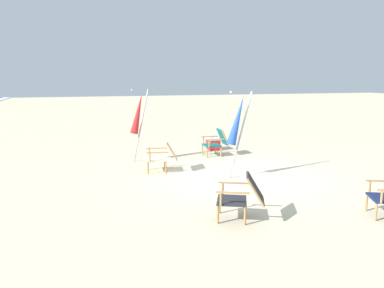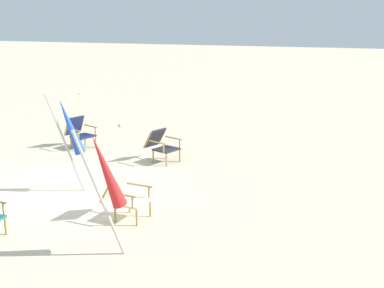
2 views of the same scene
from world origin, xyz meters
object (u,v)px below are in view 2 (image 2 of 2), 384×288
object	(u,v)px
beach_chair_far_center	(79,131)
umbrella_furled_blue	(70,127)
beach_chair_back_left	(161,144)
beach_chair_front_left	(124,195)
umbrella_furled_red	(106,172)

from	to	relation	value
beach_chair_far_center	umbrella_furled_blue	bearing A→B (deg)	25.35
beach_chair_back_left	umbrella_furled_blue	xyz separation A→B (m)	(2.53, -1.01, 0.90)
beach_chair_front_left	umbrella_furled_blue	size ratio (longest dim) A/B	0.42
beach_chair_back_left	beach_chair_front_left	xyz separation A→B (m)	(3.54, 0.54, 0.00)
beach_chair_front_left	umbrella_furled_red	xyz separation A→B (m)	(1.47, 0.37, 0.90)
umbrella_furled_red	umbrella_furled_blue	world-z (taller)	umbrella_furled_blue
umbrella_furled_red	umbrella_furled_blue	size ratio (longest dim) A/B	1.00
umbrella_furled_red	umbrella_furled_blue	bearing A→B (deg)	-142.15
beach_chair_back_left	beach_chair_far_center	bearing A→B (deg)	-104.22
beach_chair_far_center	beach_chair_front_left	distance (m)	5.17
beach_chair_front_left	umbrella_furled_blue	bearing A→B (deg)	-122.88
beach_chair_back_left	umbrella_furled_red	xyz separation A→B (m)	(5.01, 0.92, 0.90)
beach_chair_far_center	umbrella_furled_blue	world-z (taller)	umbrella_furled_blue
umbrella_furled_red	umbrella_furled_blue	distance (m)	3.13
umbrella_furled_blue	beach_chair_front_left	bearing A→B (deg)	57.12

